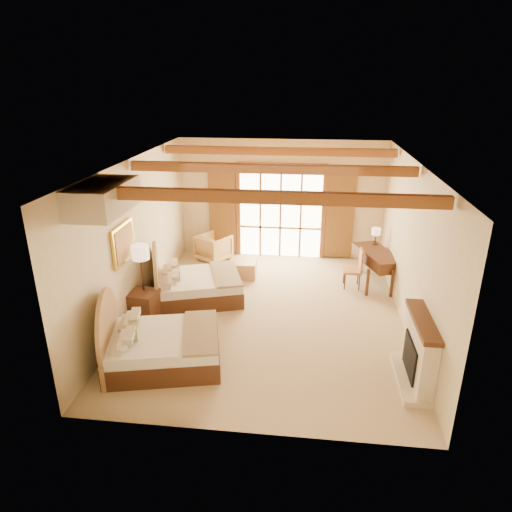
# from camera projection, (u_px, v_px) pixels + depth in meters

# --- Properties ---
(floor) EXTENTS (7.00, 7.00, 0.00)m
(floor) POSITION_uv_depth(u_px,v_px,m) (268.00, 314.00, 9.66)
(floor) COLOR tan
(floor) RESTS_ON ground
(wall_back) EXTENTS (5.50, 0.00, 5.50)m
(wall_back) POSITION_uv_depth(u_px,v_px,m) (281.00, 200.00, 12.32)
(wall_back) COLOR beige
(wall_back) RESTS_ON ground
(wall_left) EXTENTS (0.00, 7.00, 7.00)m
(wall_left) POSITION_uv_depth(u_px,v_px,m) (136.00, 238.00, 9.38)
(wall_left) COLOR beige
(wall_left) RESTS_ON ground
(wall_right) EXTENTS (0.00, 7.00, 7.00)m
(wall_right) POSITION_uv_depth(u_px,v_px,m) (411.00, 248.00, 8.78)
(wall_right) COLOR beige
(wall_right) RESTS_ON ground
(ceiling) EXTENTS (7.00, 7.00, 0.00)m
(ceiling) POSITION_uv_depth(u_px,v_px,m) (270.00, 162.00, 8.50)
(ceiling) COLOR #BC7E3B
(ceiling) RESTS_ON ground
(ceiling_beams) EXTENTS (5.39, 4.60, 0.18)m
(ceiling_beams) POSITION_uv_depth(u_px,v_px,m) (270.00, 169.00, 8.54)
(ceiling_beams) COLOR brown
(ceiling_beams) RESTS_ON ceiling
(french_doors) EXTENTS (3.95, 0.08, 2.60)m
(french_doors) POSITION_uv_depth(u_px,v_px,m) (280.00, 213.00, 12.39)
(french_doors) COLOR white
(french_doors) RESTS_ON ground
(fireplace) EXTENTS (0.46, 1.40, 1.16)m
(fireplace) POSITION_uv_depth(u_px,v_px,m) (418.00, 354.00, 7.34)
(fireplace) COLOR beige
(fireplace) RESTS_ON ground
(painting) EXTENTS (0.06, 0.95, 0.75)m
(painting) POSITION_uv_depth(u_px,v_px,m) (124.00, 243.00, 8.63)
(painting) COLOR gold
(painting) RESTS_ON wall_left
(canopy_valance) EXTENTS (0.70, 1.40, 0.45)m
(canopy_valance) POSITION_uv_depth(u_px,v_px,m) (103.00, 198.00, 7.00)
(canopy_valance) COLOR beige
(canopy_valance) RESTS_ON ceiling
(bed_near) EXTENTS (2.21, 1.83, 1.26)m
(bed_near) POSITION_uv_depth(u_px,v_px,m) (156.00, 344.00, 7.87)
(bed_near) COLOR #492316
(bed_near) RESTS_ON floor
(bed_far) EXTENTS (2.28, 1.92, 1.23)m
(bed_far) POSITION_uv_depth(u_px,v_px,m) (192.00, 284.00, 10.19)
(bed_far) COLOR #492316
(bed_far) RESTS_ON floor
(nightstand) EXTENTS (0.61, 0.61, 0.65)m
(nightstand) POSITION_uv_depth(u_px,v_px,m) (144.00, 307.00, 9.27)
(nightstand) COLOR #492316
(nightstand) RESTS_ON floor
(floor_lamp) EXTENTS (0.34, 0.34, 1.62)m
(floor_lamp) POSITION_uv_depth(u_px,v_px,m) (141.00, 257.00, 8.98)
(floor_lamp) COLOR #39261A
(floor_lamp) RESTS_ON floor
(armchair) EXTENTS (1.08, 1.08, 0.72)m
(armchair) POSITION_uv_depth(u_px,v_px,m) (214.00, 247.00, 12.41)
(armchair) COLOR tan
(armchair) RESTS_ON floor
(ottoman) EXTENTS (0.57, 0.57, 0.40)m
(ottoman) POSITION_uv_depth(u_px,v_px,m) (245.00, 269.00, 11.41)
(ottoman) COLOR #A6814F
(ottoman) RESTS_ON floor
(desk) EXTENTS (1.13, 1.65, 0.82)m
(desk) POSITION_uv_depth(u_px,v_px,m) (376.00, 267.00, 10.95)
(desk) COLOR #492316
(desk) RESTS_ON floor
(desk_chair) EXTENTS (0.43, 0.43, 0.95)m
(desk_chair) POSITION_uv_depth(u_px,v_px,m) (353.00, 275.00, 10.81)
(desk_chair) COLOR #B77950
(desk_chair) RESTS_ON floor
(desk_lamp) EXTENTS (0.21, 0.21, 0.42)m
(desk_lamp) POSITION_uv_depth(u_px,v_px,m) (376.00, 232.00, 11.18)
(desk_lamp) COLOR #39261A
(desk_lamp) RESTS_ON desk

